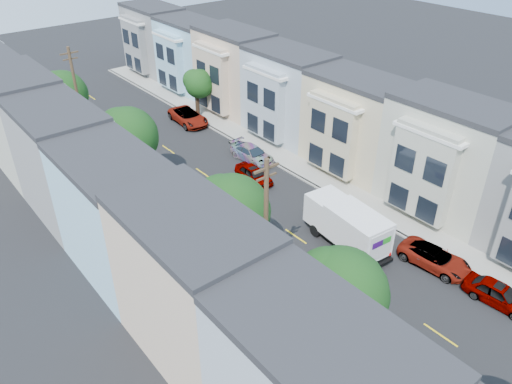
{
  "coord_description": "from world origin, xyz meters",
  "views": [
    {
      "loc": [
        -20.62,
        -14.73,
        21.79
      ],
      "look_at": [
        -0.59,
        9.86,
        2.2
      ],
      "focal_mm": 35.0,
      "sensor_mm": 36.0,
      "label": 1
    }
  ],
  "objects_px": {
    "lead_sedan": "(254,174)",
    "parked_right_a": "(499,294)",
    "tree_b": "(339,295)",
    "tree_e": "(62,95)",
    "tree_far_r": "(198,84)",
    "utility_pole_near": "(266,239)",
    "tree_c": "(231,213)",
    "parked_right_b": "(435,258)",
    "tree_d": "(127,138)",
    "parked_left_d": "(194,218)",
    "parked_right_c": "(252,154)",
    "fedex_truck": "(347,224)",
    "parked_right_d": "(188,117)",
    "utility_pole_far": "(79,103)",
    "parked_left_c": "(295,298)"
  },
  "relations": [
    {
      "from": "tree_b",
      "to": "parked_left_c",
      "type": "distance_m",
      "value": 6.23
    },
    {
      "from": "tree_far_r",
      "to": "parked_left_c",
      "type": "height_order",
      "value": "tree_far_r"
    },
    {
      "from": "tree_b",
      "to": "parked_right_c",
      "type": "bearing_deg",
      "value": 61.5
    },
    {
      "from": "parked_right_d",
      "to": "tree_d",
      "type": "bearing_deg",
      "value": -135.95
    },
    {
      "from": "fedex_truck",
      "to": "lead_sedan",
      "type": "bearing_deg",
      "value": 92.87
    },
    {
      "from": "parked_right_b",
      "to": "tree_d",
      "type": "bearing_deg",
      "value": 112.53
    },
    {
      "from": "tree_far_r",
      "to": "utility_pole_near",
      "type": "height_order",
      "value": "utility_pole_near"
    },
    {
      "from": "tree_c",
      "to": "parked_right_c",
      "type": "xyz_separation_m",
      "value": [
        11.2,
        11.92,
        -4.47
      ]
    },
    {
      "from": "fedex_truck",
      "to": "parked_right_a",
      "type": "relative_size",
      "value": 1.5
    },
    {
      "from": "tree_far_r",
      "to": "parked_right_c",
      "type": "distance_m",
      "value": 12.15
    },
    {
      "from": "parked_right_c",
      "to": "lead_sedan",
      "type": "bearing_deg",
      "value": -129.88
    },
    {
      "from": "tree_b",
      "to": "fedex_truck",
      "type": "relative_size",
      "value": 1.13
    },
    {
      "from": "tree_d",
      "to": "parked_right_c",
      "type": "bearing_deg",
      "value": -7.36
    },
    {
      "from": "lead_sedan",
      "to": "parked_right_c",
      "type": "relative_size",
      "value": 0.9
    },
    {
      "from": "lead_sedan",
      "to": "parked_right_a",
      "type": "relative_size",
      "value": 0.96
    },
    {
      "from": "parked_right_a",
      "to": "parked_right_b",
      "type": "distance_m",
      "value": 4.47
    },
    {
      "from": "tree_c",
      "to": "parked_left_d",
      "type": "distance_m",
      "value": 8.12
    },
    {
      "from": "parked_right_c",
      "to": "tree_e",
      "type": "bearing_deg",
      "value": 123.47
    },
    {
      "from": "tree_e",
      "to": "tree_c",
      "type": "bearing_deg",
      "value": -90.0
    },
    {
      "from": "utility_pole_near",
      "to": "parked_left_c",
      "type": "xyz_separation_m",
      "value": [
        1.4,
        -1.13,
        -4.41
      ]
    },
    {
      "from": "utility_pole_far",
      "to": "parked_right_b",
      "type": "bearing_deg",
      "value": -69.65
    },
    {
      "from": "tree_d",
      "to": "fedex_truck",
      "type": "bearing_deg",
      "value": -61.62
    },
    {
      "from": "tree_e",
      "to": "tree_far_r",
      "type": "height_order",
      "value": "tree_e"
    },
    {
      "from": "utility_pole_near",
      "to": "tree_b",
      "type": "bearing_deg",
      "value": -90.02
    },
    {
      "from": "tree_b",
      "to": "parked_right_b",
      "type": "distance_m",
      "value": 12.07
    },
    {
      "from": "parked_left_c",
      "to": "parked_right_d",
      "type": "bearing_deg",
      "value": 76.06
    },
    {
      "from": "tree_d",
      "to": "lead_sedan",
      "type": "xyz_separation_m",
      "value": [
        8.93,
        -4.49,
        -4.5
      ]
    },
    {
      "from": "tree_c",
      "to": "parked_right_b",
      "type": "relative_size",
      "value": 1.58
    },
    {
      "from": "tree_d",
      "to": "parked_right_a",
      "type": "xyz_separation_m",
      "value": [
        11.2,
        -25.28,
        -4.47
      ]
    },
    {
      "from": "tree_e",
      "to": "parked_right_d",
      "type": "bearing_deg",
      "value": -20.7
    },
    {
      "from": "utility_pole_near",
      "to": "utility_pole_far",
      "type": "distance_m",
      "value": 26.0
    },
    {
      "from": "lead_sedan",
      "to": "parked_right_d",
      "type": "bearing_deg",
      "value": 82.47
    },
    {
      "from": "tree_d",
      "to": "parked_left_d",
      "type": "relative_size",
      "value": 1.89
    },
    {
      "from": "tree_b",
      "to": "tree_e",
      "type": "bearing_deg",
      "value": 90.0
    },
    {
      "from": "parked_right_b",
      "to": "utility_pole_near",
      "type": "bearing_deg",
      "value": 153.67
    },
    {
      "from": "tree_e",
      "to": "utility_pole_near",
      "type": "bearing_deg",
      "value": -90.0
    },
    {
      "from": "parked_left_d",
      "to": "parked_right_d",
      "type": "height_order",
      "value": "parked_right_d"
    },
    {
      "from": "parked_left_c",
      "to": "parked_right_b",
      "type": "distance_m",
      "value": 10.27
    },
    {
      "from": "parked_left_d",
      "to": "lead_sedan",
      "type": "bearing_deg",
      "value": 12.32
    },
    {
      "from": "tree_e",
      "to": "parked_right_b",
      "type": "height_order",
      "value": "tree_e"
    },
    {
      "from": "tree_c",
      "to": "parked_right_a",
      "type": "height_order",
      "value": "tree_c"
    },
    {
      "from": "fedex_truck",
      "to": "tree_b",
      "type": "bearing_deg",
      "value": -135.9
    },
    {
      "from": "tree_d",
      "to": "tree_e",
      "type": "xyz_separation_m",
      "value": [
        0.0,
        13.65,
        -0.6
      ]
    },
    {
      "from": "tree_c",
      "to": "parked_right_c",
      "type": "distance_m",
      "value": 16.95
    },
    {
      "from": "tree_b",
      "to": "parked_right_d",
      "type": "bearing_deg",
      "value": 70.43
    },
    {
      "from": "lead_sedan",
      "to": "parked_right_d",
      "type": "height_order",
      "value": "parked_right_d"
    },
    {
      "from": "utility_pole_near",
      "to": "parked_left_d",
      "type": "distance_m",
      "value": 10.91
    },
    {
      "from": "tree_d",
      "to": "utility_pole_far",
      "type": "bearing_deg",
      "value": 89.99
    },
    {
      "from": "parked_left_c",
      "to": "tree_far_r",
      "type": "bearing_deg",
      "value": 72.98
    },
    {
      "from": "tree_far_r",
      "to": "tree_b",
      "type": "bearing_deg",
      "value": -112.26
    }
  ]
}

